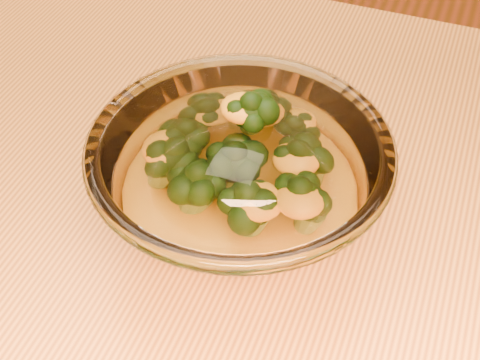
{
  "coord_description": "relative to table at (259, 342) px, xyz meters",
  "views": [
    {
      "loc": [
        0.09,
        -0.29,
        1.16
      ],
      "look_at": [
        -0.03,
        0.03,
        0.81
      ],
      "focal_mm": 50.0,
      "sensor_mm": 36.0,
      "label": 1
    }
  ],
  "objects": [
    {
      "name": "glass_bowl",
      "position": [
        -0.03,
        0.03,
        0.15
      ],
      "size": [
        0.22,
        0.22,
        0.1
      ],
      "color": "white",
      "rests_on": "table"
    },
    {
      "name": "table",
      "position": [
        0.0,
        0.0,
        0.0
      ],
      "size": [
        1.2,
        0.8,
        0.75
      ],
      "color": "#CF8D3E",
      "rests_on": "ground"
    },
    {
      "name": "cheese_sauce",
      "position": [
        -0.03,
        0.03,
        0.13
      ],
      "size": [
        0.13,
        0.13,
        0.04
      ],
      "primitive_type": "ellipsoid",
      "color": "orange",
      "rests_on": "glass_bowl"
    },
    {
      "name": "broccoli_heap",
      "position": [
        -0.04,
        0.05,
        0.16
      ],
      "size": [
        0.14,
        0.14,
        0.08
      ],
      "color": "black",
      "rests_on": "cheese_sauce"
    }
  ]
}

